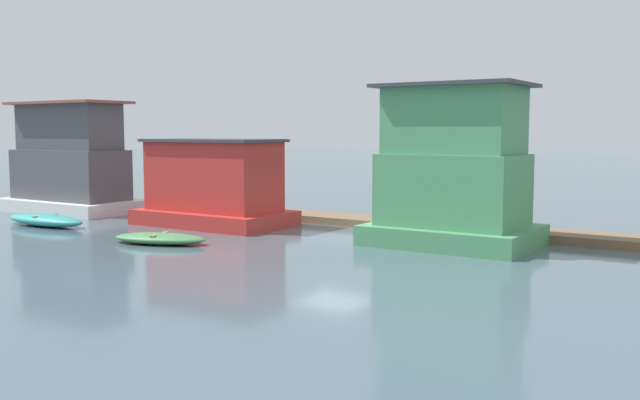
{
  "coord_description": "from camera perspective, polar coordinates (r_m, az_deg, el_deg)",
  "views": [
    {
      "loc": [
        13.86,
        -22.12,
        3.86
      ],
      "look_at": [
        0.0,
        -1.0,
        1.4
      ],
      "focal_mm": 40.0,
      "sensor_mm": 36.0,
      "label": 1
    }
  ],
  "objects": [
    {
      "name": "ground_plane",
      "position": [
        26.39,
        1.19,
        -2.85
      ],
      "size": [
        200.0,
        200.0,
        0.0
      ],
      "primitive_type": "plane",
      "color": "#475B66"
    },
    {
      "name": "dock_walkway",
      "position": [
        29.19,
        4.64,
        -1.76
      ],
      "size": [
        42.4,
        1.97,
        0.3
      ],
      "primitive_type": "cube",
      "color": "brown",
      "rests_on": "ground_plane"
    },
    {
      "name": "houseboat_white",
      "position": [
        36.12,
        -19.39,
        2.76
      ],
      "size": [
        6.89,
        3.54,
        5.23
      ],
      "color": "white",
      "rests_on": "ground_plane"
    },
    {
      "name": "houseboat_red",
      "position": [
        29.43,
        -8.52,
        1.16
      ],
      "size": [
        6.3,
        3.55,
        3.53
      ],
      "color": "red",
      "rests_on": "ground_plane"
    },
    {
      "name": "houseboat_green",
      "position": [
        24.39,
        10.63,
        2.14
      ],
      "size": [
        5.43,
        4.01,
        5.41
      ],
      "color": "#4C9360",
      "rests_on": "ground_plane"
    },
    {
      "name": "dinghy_teal",
      "position": [
        31.05,
        -21.12,
        -1.5
      ],
      "size": [
        4.23,
        1.46,
        0.49
      ],
      "color": "teal",
      "rests_on": "ground_plane"
    },
    {
      "name": "dinghy_green",
      "position": [
        25.02,
        -12.69,
        -3.02
      ],
      "size": [
        3.59,
        2.28,
        0.37
      ],
      "color": "#47844C",
      "rests_on": "ground_plane"
    }
  ]
}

